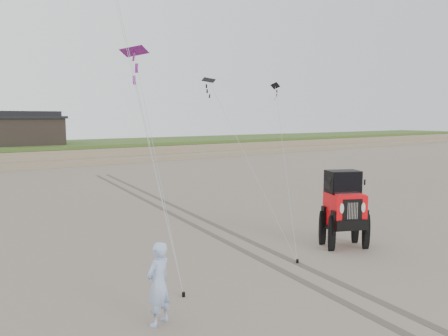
# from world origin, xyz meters

# --- Properties ---
(ground) EXTENTS (160.00, 160.00, 0.00)m
(ground) POSITION_xyz_m (0.00, 0.00, 0.00)
(ground) COLOR #6B6054
(ground) RESTS_ON ground
(dune_ridge) EXTENTS (160.00, 14.25, 1.73)m
(dune_ridge) POSITION_xyz_m (0.00, 37.50, 0.82)
(dune_ridge) COLOR #7A6B54
(dune_ridge) RESTS_ON ground
(cabin) EXTENTS (6.40, 5.40, 3.35)m
(cabin) POSITION_xyz_m (2.00, 37.00, 3.24)
(cabin) COLOR black
(cabin) RESTS_ON dune_ridge
(jeep) EXTENTS (4.62, 6.12, 2.10)m
(jeep) POSITION_xyz_m (3.71, -0.34, 1.05)
(jeep) COLOR red
(jeep) RESTS_ON ground
(man) EXTENTS (0.77, 0.64, 1.81)m
(man) POSITION_xyz_m (-4.07, -1.59, 0.90)
(man) COLOR #94ADE6
(man) RESTS_ON ground
(kite_flock) EXTENTS (7.91, 7.45, 8.61)m
(kite_flock) POSITION_xyz_m (1.35, 10.22, 9.07)
(kite_flock) COLOR orange
(kite_flock) RESTS_ON ground
(stake_main) EXTENTS (0.08, 0.08, 0.12)m
(stake_main) POSITION_xyz_m (-2.89, -0.67, 0.06)
(stake_main) COLOR black
(stake_main) RESTS_ON ground
(stake_aux) EXTENTS (0.08, 0.08, 0.12)m
(stake_aux) POSITION_xyz_m (1.21, -0.59, 0.06)
(stake_aux) COLOR black
(stake_aux) RESTS_ON ground
(tire_tracks) EXTENTS (5.22, 29.74, 0.01)m
(tire_tracks) POSITION_xyz_m (2.00, 8.00, 0.00)
(tire_tracks) COLOR #4C443D
(tire_tracks) RESTS_ON ground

